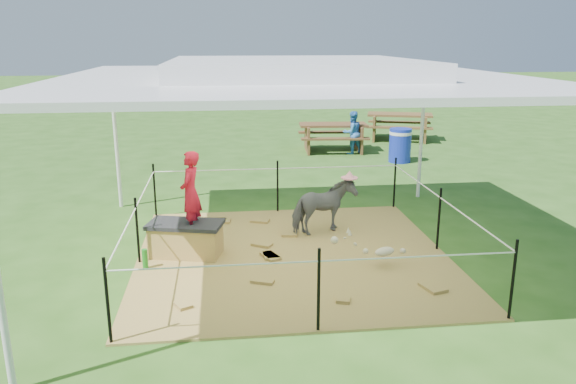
{
  "coord_description": "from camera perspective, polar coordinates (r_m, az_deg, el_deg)",
  "views": [
    {
      "loc": [
        -1.0,
        -7.81,
        3.17
      ],
      "look_at": [
        0.0,
        0.6,
        0.85
      ],
      "focal_mm": 35.0,
      "sensor_mm": 36.0,
      "label": 1
    }
  ],
  "objects": [
    {
      "name": "picnic_table_near",
      "position": [
        16.4,
        4.58,
        5.55
      ],
      "size": [
        2.02,
        1.53,
        0.8
      ],
      "primitive_type": "cube",
      "rotation": [
        0.0,
        0.0,
        -0.07
      ],
      "color": "brown",
      "rests_on": "ground"
    },
    {
      "name": "distant_person",
      "position": [
        16.02,
        6.54,
        6.01
      ],
      "size": [
        0.71,
        0.63,
        1.21
      ],
      "primitive_type": "imported",
      "rotation": [
        0.0,
        0.0,
        3.49
      ],
      "color": "#387ED4",
      "rests_on": "ground"
    },
    {
      "name": "foal",
      "position": [
        8.12,
        9.79,
        -5.8
      ],
      "size": [
        1.01,
        0.79,
        0.49
      ],
      "primitive_type": null,
      "rotation": [
        0.0,
        0.0,
        0.38
      ],
      "color": "#C3AD8F",
      "rests_on": "hay_patch"
    },
    {
      "name": "pink_hat",
      "position": [
        9.15,
        3.7,
        1.56
      ],
      "size": [
        0.28,
        0.28,
        0.13
      ],
      "primitive_type": "cylinder",
      "color": "pink",
      "rests_on": "pony"
    },
    {
      "name": "picnic_table_far",
      "position": [
        18.57,
        11.23,
        6.53
      ],
      "size": [
        2.37,
        2.0,
        0.85
      ],
      "primitive_type": "cube",
      "rotation": [
        0.0,
        0.0,
        -0.3
      ],
      "color": "brown",
      "rests_on": "ground"
    },
    {
      "name": "ground",
      "position": [
        8.49,
        0.48,
        -6.61
      ],
      "size": [
        90.0,
        90.0,
        0.0
      ],
      "primitive_type": "plane",
      "color": "#2D5919",
      "rests_on": "ground"
    },
    {
      "name": "rope_fence",
      "position": [
        8.27,
        0.49,
        -2.47
      ],
      "size": [
        4.54,
        4.54,
        1.0
      ],
      "color": "black",
      "rests_on": "ground"
    },
    {
      "name": "pony",
      "position": [
        9.29,
        3.64,
        -1.54
      ],
      "size": [
        1.18,
        0.87,
        0.9
      ],
      "primitive_type": "imported",
      "rotation": [
        0.0,
        0.0,
        1.98
      ],
      "color": "#4E4D53",
      "rests_on": "hay_patch"
    },
    {
      "name": "straw_bale",
      "position": [
        8.55,
        -10.32,
        -4.87
      ],
      "size": [
        1.12,
        0.75,
        0.45
      ],
      "primitive_type": "cube",
      "rotation": [
        0.0,
        0.0,
        -0.25
      ],
      "color": "olive",
      "rests_on": "hay_patch"
    },
    {
      "name": "canopy_tent",
      "position": [
        7.89,
        0.52,
        11.84
      ],
      "size": [
        6.3,
        6.3,
        2.9
      ],
      "color": "silver",
      "rests_on": "ground"
    },
    {
      "name": "dark_cloth",
      "position": [
        8.46,
        -10.41,
        -3.25
      ],
      "size": [
        1.2,
        0.82,
        0.06
      ],
      "primitive_type": "cube",
      "rotation": [
        0.0,
        0.0,
        -0.25
      ],
      "color": "black",
      "rests_on": "straw_bale"
    },
    {
      "name": "green_bottle",
      "position": [
        8.22,
        -14.33,
        -6.59
      ],
      "size": [
        0.1,
        0.1,
        0.28
      ],
      "primitive_type": "cylinder",
      "rotation": [
        0.0,
        0.0,
        -0.25
      ],
      "color": "#1B7D1D",
      "rests_on": "hay_patch"
    },
    {
      "name": "hay_patch",
      "position": [
        8.48,
        0.48,
        -6.52
      ],
      "size": [
        4.6,
        4.6,
        0.03
      ],
      "primitive_type": "cube",
      "color": "brown",
      "rests_on": "ground"
    },
    {
      "name": "woman",
      "position": [
        8.29,
        -9.91,
        0.61
      ],
      "size": [
        0.39,
        0.51,
        1.23
      ],
      "primitive_type": "imported",
      "rotation": [
        0.0,
        0.0,
        -1.82
      ],
      "color": "red",
      "rests_on": "straw_bale"
    },
    {
      "name": "trash_barrel",
      "position": [
        15.15,
        11.31,
        4.67
      ],
      "size": [
        0.69,
        0.69,
        0.89
      ],
      "primitive_type": "cylinder",
      "rotation": [
        0.0,
        0.0,
        0.22
      ],
      "color": "#172AAD",
      "rests_on": "ground"
    }
  ]
}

